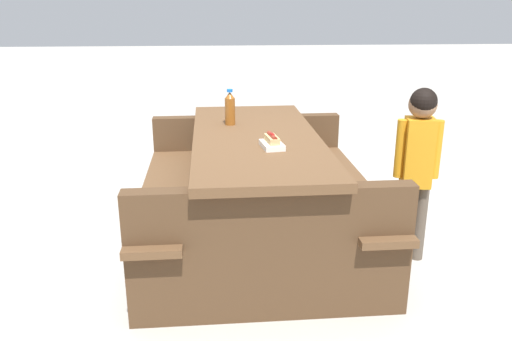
# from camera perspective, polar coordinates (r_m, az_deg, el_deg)

# --- Properties ---
(ground_plane) EXTENTS (30.00, 30.00, 0.00)m
(ground_plane) POSITION_cam_1_polar(r_m,az_deg,el_deg) (3.43, -0.00, -8.35)
(ground_plane) COLOR #B7B2A8
(ground_plane) RESTS_ON ground
(picnic_table) EXTENTS (1.83, 1.44, 0.75)m
(picnic_table) POSITION_cam_1_polar(r_m,az_deg,el_deg) (3.25, -0.00, -1.34)
(picnic_table) COLOR brown
(picnic_table) RESTS_ON ground
(soda_bottle) EXTENTS (0.07, 0.07, 0.23)m
(soda_bottle) POSITION_cam_1_polar(r_m,az_deg,el_deg) (3.42, -2.87, 6.81)
(soda_bottle) COLOR brown
(soda_bottle) RESTS_ON picnic_table
(hotdog_tray) EXTENTS (0.19, 0.14, 0.08)m
(hotdog_tray) POSITION_cam_1_polar(r_m,az_deg,el_deg) (2.89, 1.76, 3.11)
(hotdog_tray) COLOR white
(hotdog_tray) RESTS_ON picnic_table
(child_in_coat) EXTENTS (0.17, 0.26, 1.07)m
(child_in_coat) POSITION_cam_1_polar(r_m,az_deg,el_deg) (3.18, 17.32, 1.83)
(child_in_coat) COLOR brown
(child_in_coat) RESTS_ON ground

